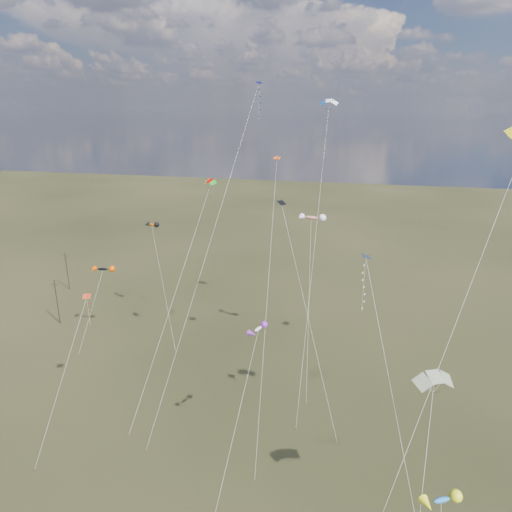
% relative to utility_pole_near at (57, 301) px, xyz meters
% --- Properties ---
extents(ground, '(400.00, 400.00, 0.00)m').
position_rel_utility_pole_near_xyz_m(ground, '(38.00, -30.00, -4.09)').
color(ground, black).
rests_on(ground, ground).
extents(utility_pole_near, '(1.40, 0.20, 8.00)m').
position_rel_utility_pole_near_xyz_m(utility_pole_near, '(0.00, 0.00, 0.00)').
color(utility_pole_near, black).
rests_on(utility_pole_near, ground).
extents(utility_pole_far, '(1.40, 0.20, 8.00)m').
position_rel_utility_pole_near_xyz_m(utility_pole_far, '(-8.00, 14.00, 0.00)').
color(utility_pole_far, black).
rests_on(utility_pole_far, ground).
extents(diamond_navy_tall, '(8.45, 19.92, 38.53)m').
position_rel_utility_pole_near_xyz_m(diamond_navy_tall, '(36.03, -7.34, 28.99)').
color(diamond_navy_tall, '#070A43').
rests_on(diamond_navy_tall, ground).
extents(diamond_black_mid, '(10.11, 14.49, 24.32)m').
position_rel_utility_pole_near_xyz_m(diamond_black_mid, '(42.13, -8.79, 13.62)').
color(diamond_black_mid, black).
rests_on(diamond_black_mid, ground).
extents(diamond_red_low, '(1.83, 11.02, 15.47)m').
position_rel_utility_pole_near_xyz_m(diamond_red_low, '(20.13, -20.35, 8.75)').
color(diamond_red_low, '#B93718').
rests_on(diamond_red_low, ground).
extents(diamond_navy_right, '(7.39, 16.37, 22.63)m').
position_rel_utility_pole_near_xyz_m(diamond_navy_right, '(50.81, -20.89, 14.70)').
color(diamond_navy_right, '#0E1B55').
rests_on(diamond_navy_right, ground).
extents(diamond_orange_center, '(2.66, 20.39, 29.91)m').
position_rel_utility_pole_near_xyz_m(diamond_orange_center, '(39.89, -12.65, 16.06)').
color(diamond_orange_center, '#E74A0F').
rests_on(diamond_orange_center, ground).
extents(parafoil_blue_white, '(2.55, 23.88, 37.12)m').
position_rel_utility_pole_near_xyz_m(parafoil_blue_white, '(44.04, 5.45, 32.19)').
color(parafoil_blue_white, '#1652AE').
rests_on(parafoil_blue_white, ground).
extents(parafoil_striped, '(3.48, 14.20, 17.66)m').
position_rel_utility_pole_near_xyz_m(parafoil_striped, '(55.95, -30.28, 12.79)').
color(parafoil_striped, gold).
rests_on(parafoil_striped, ground).
extents(parafoil_tricolor, '(6.13, 16.80, 27.35)m').
position_rel_utility_pole_near_xyz_m(parafoil_tricolor, '(30.77, -7.36, 22.49)').
color(parafoil_tricolor, '#D5B807').
rests_on(parafoil_tricolor, ground).
extents(novelty_black_orange, '(3.49, 7.20, 12.35)m').
position_rel_utility_pole_near_xyz_m(novelty_black_orange, '(11.24, -2.64, 7.72)').
color(novelty_black_orange, black).
rests_on(novelty_black_orange, ground).
extents(novelty_orange_black, '(8.34, 9.73, 17.91)m').
position_rel_utility_pole_near_xyz_m(novelty_orange_black, '(16.29, 4.80, 13.23)').
color(novelty_orange_black, '#CD5700').
rests_on(novelty_orange_black, ground).
extents(novelty_white_purple, '(2.77, 10.95, 15.91)m').
position_rel_utility_pole_near_xyz_m(novelty_white_purple, '(41.02, -23.42, 11.35)').
color(novelty_white_purple, silver).
rests_on(novelty_white_purple, ground).
extents(novelty_redwhite_stripe, '(3.72, 13.72, 21.72)m').
position_rel_utility_pole_near_xyz_m(novelty_redwhite_stripe, '(42.87, 0.11, 16.99)').
color(novelty_redwhite_stripe, red).
rests_on(novelty_redwhite_stripe, ground).
extents(novelty_blue_yellow, '(2.39, 8.18, 12.84)m').
position_rel_utility_pole_near_xyz_m(novelty_blue_yellow, '(56.06, -37.08, 8.25)').
color(novelty_blue_yellow, blue).
rests_on(novelty_blue_yellow, ground).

